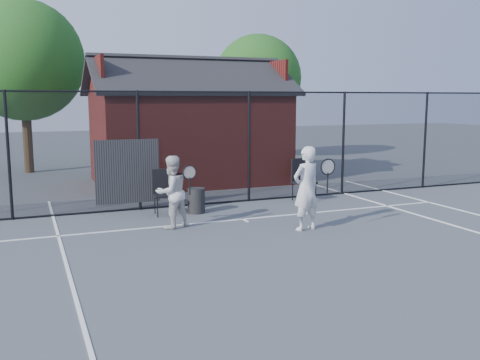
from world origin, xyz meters
name	(u,v)px	position (x,y,z in m)	size (l,w,h in m)	color
ground	(306,253)	(0.00, 0.00, 0.00)	(80.00, 80.00, 0.00)	#4D5259
court_lines	(346,275)	(0.00, -1.32, 0.01)	(11.02, 18.00, 0.01)	white
fence	(203,151)	(-0.30, 5.00, 1.45)	(22.04, 3.00, 3.00)	black
clubhouse	(189,134)	(0.50, 9.00, 1.61)	(6.50, 4.36, 4.19)	maroon
tree_left	(23,61)	(-4.50, 13.50, 4.19)	(4.48, 4.48, 6.44)	#322014
tree_right	(258,78)	(5.50, 14.50, 3.71)	(3.97, 3.97, 5.70)	#322014
player_front	(306,188)	(0.87, 1.57, 0.91)	(0.85, 0.66, 1.81)	silver
player_back	(172,192)	(-1.75, 2.84, 0.79)	(0.94, 0.84, 1.59)	silver
chair_left	(165,193)	(-1.57, 4.17, 0.54)	(0.52, 0.54, 1.07)	black
chair_right	(304,181)	(2.44, 4.48, 0.57)	(0.54, 0.57, 1.13)	black
waste_bin	(196,201)	(-0.79, 4.10, 0.31)	(0.43, 0.43, 0.62)	black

